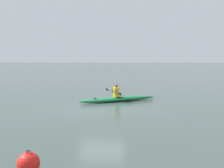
% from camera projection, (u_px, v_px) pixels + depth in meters
% --- Properties ---
extents(ground_plane, '(160.00, 160.00, 0.00)m').
position_uv_depth(ground_plane, '(101.00, 107.00, 14.04)').
color(ground_plane, '#384742').
extents(kayak, '(4.74, 2.57, 0.29)m').
position_uv_depth(kayak, '(118.00, 99.00, 15.79)').
color(kayak, '#19723F').
rests_on(kayak, ground).
extents(kayaker, '(1.06, 2.25, 0.77)m').
position_uv_depth(kayaker, '(116.00, 91.00, 15.68)').
color(kayaker, yellow).
rests_on(kayaker, kayak).
extents(mooring_buoy_channel_marker, '(0.54, 0.54, 0.58)m').
position_uv_depth(mooring_buoy_channel_marker, '(28.00, 163.00, 6.13)').
color(mooring_buoy_channel_marker, red).
rests_on(mooring_buoy_channel_marker, ground).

